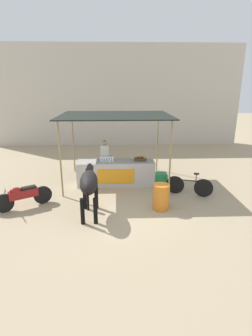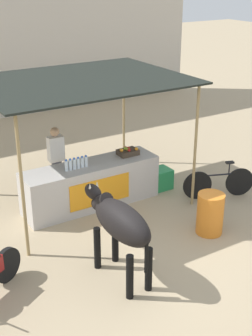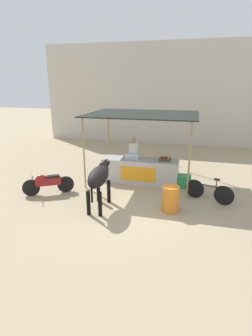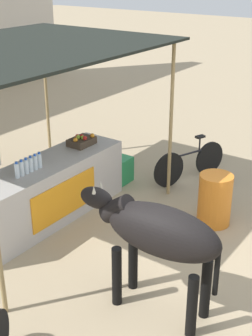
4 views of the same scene
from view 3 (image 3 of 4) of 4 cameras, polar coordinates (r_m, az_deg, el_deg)
The scene contains 12 objects.
ground_plane at distance 8.71m, azimuth 0.10°, elevation -8.13°, with size 60.00×60.00×0.00m, color tan.
building_wall_far at distance 17.41m, azimuth 8.40°, elevation 15.52°, with size 16.00×0.50×6.26m, color beige.
stall_counter at distance 10.51m, azimuth 3.09°, elevation -0.63°, with size 3.00×0.82×0.96m.
stall_awning at distance 10.33m, azimuth 3.63°, elevation 11.15°, with size 4.20×3.20×2.72m.
water_bottle_row at distance 10.36m, azimuth 1.19°, elevation 2.56°, with size 0.52×0.07×0.25m.
fruit_crate at distance 10.26m, azimuth 8.47°, elevation 1.96°, with size 0.44×0.32×0.18m.
vendor_behind_counter at distance 11.20m, azimuth 1.62°, elevation 2.54°, with size 0.34×0.22×1.65m.
cooler_box at distance 10.32m, azimuth 12.28°, elevation -2.81°, with size 0.60×0.44×0.48m, color #268C4C.
water_barrel at distance 8.29m, azimuth 9.66°, elevation -6.65°, with size 0.52×0.52×0.83m, color orange.
cow at distance 8.23m, azimuth -5.87°, elevation -2.02°, with size 0.58×1.83×1.44m.
motorcycle_parked at distance 9.82m, azimuth -16.67°, elevation -3.09°, with size 1.58×1.03×0.90m.
bicycle_leaning at distance 9.31m, azimuth 17.63°, elevation -4.90°, with size 1.56×0.63×0.85m.
Camera 3 is at (1.94, -7.57, 3.84)m, focal length 28.00 mm.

